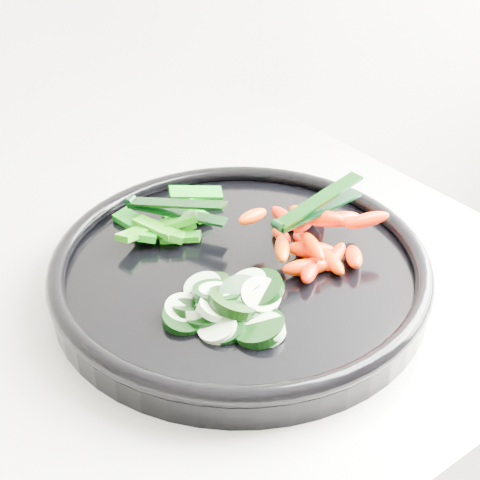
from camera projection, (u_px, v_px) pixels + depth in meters
veggie_tray at (240, 269)px, 0.66m from camera, size 0.46×0.46×0.04m
cucumber_pile at (225, 304)px, 0.60m from camera, size 0.12×0.13×0.04m
carrot_pile at (314, 235)px, 0.67m from camera, size 0.13×0.14×0.06m
pepper_pile at (169, 223)px, 0.71m from camera, size 0.15×0.10×0.04m
tong_carrot at (316, 206)px, 0.66m from camera, size 0.11×0.02×0.02m
tong_pepper at (174, 208)px, 0.70m from camera, size 0.08×0.10×0.02m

